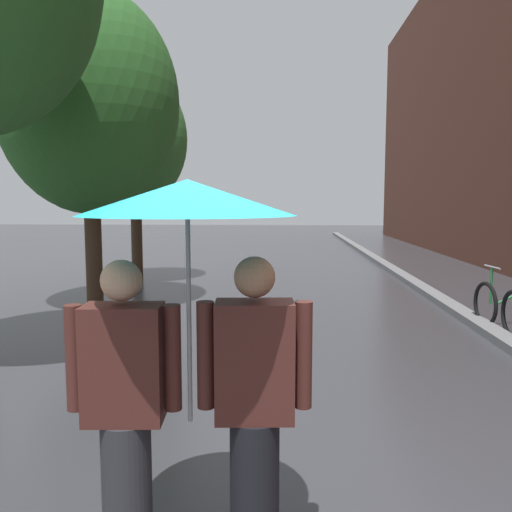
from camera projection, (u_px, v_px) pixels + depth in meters
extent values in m
cube|color=slate|center=(407.00, 279.00, 12.55)|extent=(0.30, 36.00, 0.12)
cylinder|color=#473323|center=(94.00, 248.00, 9.33)|extent=(0.30, 0.30, 2.20)
ellipsoid|color=#2D6628|center=(89.00, 102.00, 9.06)|extent=(3.17, 3.17, 3.94)
cylinder|color=#473323|center=(137.00, 236.00, 12.44)|extent=(0.26, 0.26, 2.22)
ellipsoid|color=#387533|center=(134.00, 139.00, 12.20)|extent=(2.50, 2.50, 3.19)
torus|color=black|center=(485.00, 304.00, 8.00)|extent=(0.14, 0.70, 0.70)
cylinder|color=#1E7A38|center=(491.00, 285.00, 7.98)|extent=(0.04, 0.04, 0.58)
cylinder|color=#9E9EA3|center=(492.00, 267.00, 7.94)|extent=(0.08, 0.46, 0.03)
cylinder|color=#2D2D33|center=(127.00, 495.00, 2.70)|extent=(0.26, 0.26, 0.81)
cube|color=#4C231E|center=(124.00, 363.00, 2.62)|extent=(0.41, 0.24, 0.61)
sphere|color=tan|center=(121.00, 280.00, 2.58)|extent=(0.21, 0.21, 0.21)
cylinder|color=#4C231E|center=(74.00, 358.00, 2.62)|extent=(0.09, 0.09, 0.55)
cylinder|color=#4C231E|center=(173.00, 358.00, 2.62)|extent=(0.09, 0.09, 0.55)
cylinder|color=black|center=(255.00, 493.00, 2.70)|extent=(0.26, 0.26, 0.82)
cube|color=#4C231E|center=(255.00, 361.00, 2.63)|extent=(0.41, 0.24, 0.62)
sphere|color=#9E7051|center=(255.00, 277.00, 2.58)|extent=(0.21, 0.21, 0.21)
cylinder|color=#4C231E|center=(206.00, 355.00, 2.62)|extent=(0.09, 0.09, 0.55)
cylinder|color=#4C231E|center=(303.00, 355.00, 2.63)|extent=(0.09, 0.09, 0.55)
cylinder|color=#9E9EA3|center=(189.00, 318.00, 2.62)|extent=(0.02, 0.02, 1.09)
cone|color=#1EB2C6|center=(187.00, 197.00, 2.56)|extent=(1.09, 1.09, 0.18)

